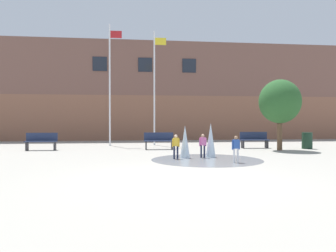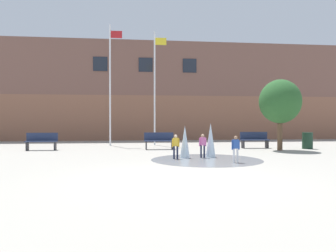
{
  "view_description": "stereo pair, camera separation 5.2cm",
  "coord_description": "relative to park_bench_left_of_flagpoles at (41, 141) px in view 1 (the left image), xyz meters",
  "views": [
    {
      "loc": [
        -1.27,
        -8.52,
        1.54
      ],
      "look_at": [
        0.53,
        6.58,
        1.3
      ],
      "focal_mm": 35.0,
      "sensor_mm": 36.0,
      "label": 1
    },
    {
      "loc": [
        -1.22,
        -8.53,
        1.54
      ],
      "look_at": [
        0.53,
        6.58,
        1.3
      ],
      "focal_mm": 35.0,
      "sensor_mm": 36.0,
      "label": 2
    }
  ],
  "objects": [
    {
      "name": "library_building",
      "position": [
        5.83,
        11.02,
        3.47
      ],
      "size": [
        36.0,
        6.05,
        7.89
      ],
      "color": "brown",
      "rests_on": "ground"
    },
    {
      "name": "child_in_fountain",
      "position": [
        8.46,
        -6.11,
        0.1
      ],
      "size": [
        0.31,
        0.13,
        0.99
      ],
      "rotation": [
        0.0,
        0.0,
        3.12
      ],
      "color": "silver",
      "rests_on": "ground"
    },
    {
      "name": "trash_can",
      "position": [
        14.32,
        -0.74,
        -0.03
      ],
      "size": [
        0.56,
        0.56,
        0.9
      ],
      "primitive_type": "cylinder",
      "color": "#193323",
      "rests_on": "ground"
    },
    {
      "name": "park_bench_far_right",
      "position": [
        11.59,
        0.01,
        0.0
      ],
      "size": [
        1.6,
        0.44,
        0.91
      ],
      "color": "#28282D",
      "rests_on": "ground"
    },
    {
      "name": "street_tree_near_building",
      "position": [
        12.36,
        -1.51,
        2.06
      ],
      "size": [
        2.15,
        2.15,
        3.69
      ],
      "color": "brown",
      "rests_on": "ground"
    },
    {
      "name": "ground_plane",
      "position": [
        5.83,
        -9.21,
        -0.48
      ],
      "size": [
        100.0,
        100.0,
        0.0
      ],
      "primitive_type": "plane",
      "color": "#9E998E"
    },
    {
      "name": "flagpole_left",
      "position": [
        3.4,
        2.97,
        3.54
      ],
      "size": [
        0.8,
        0.1,
        7.55
      ],
      "color": "silver",
      "rests_on": "ground"
    },
    {
      "name": "splash_fountain",
      "position": [
        7.5,
        -4.47,
        0.06
      ],
      "size": [
        4.39,
        4.39,
        1.44
      ],
      "color": "gray",
      "rests_on": "ground"
    },
    {
      "name": "park_bench_left_of_flagpoles",
      "position": [
        0.0,
        0.0,
        0.0
      ],
      "size": [
        1.6,
        0.44,
        0.91
      ],
      "color": "#28282D",
      "rests_on": "ground"
    },
    {
      "name": "flagpole_right",
      "position": [
        6.19,
        2.97,
        3.36
      ],
      "size": [
        0.8,
        0.1,
        7.2
      ],
      "color": "silver",
      "rests_on": "ground"
    },
    {
      "name": "child_with_pink_shirt",
      "position": [
        6.43,
        -4.69,
        0.1
      ],
      "size": [
        0.31,
        0.14,
        0.99
      ],
      "rotation": [
        0.0,
        0.0,
        3.08
      ],
      "color": "#1E233D",
      "rests_on": "ground"
    },
    {
      "name": "park_bench_under_left_flagpole",
      "position": [
        6.16,
        -0.17,
        0.0
      ],
      "size": [
        1.6,
        0.44,
        0.91
      ],
      "color": "#28282D",
      "rests_on": "ground"
    },
    {
      "name": "child_running",
      "position": [
        7.61,
        -4.41,
        0.1
      ],
      "size": [
        0.31,
        0.23,
        0.99
      ],
      "rotation": [
        0.0,
        0.0,
        2.46
      ],
      "color": "#1E233D",
      "rests_on": "ground"
    }
  ]
}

